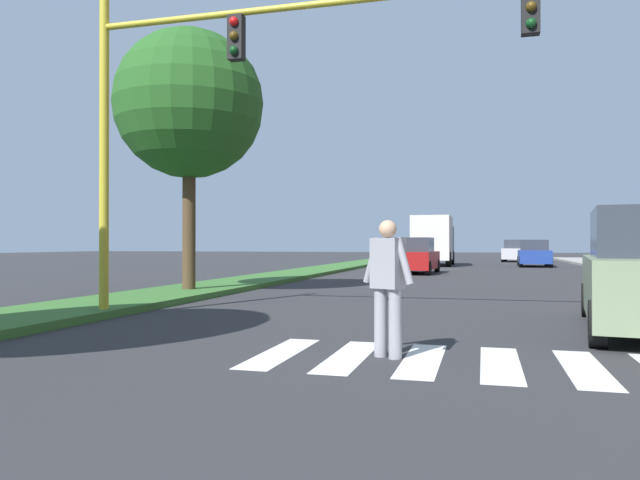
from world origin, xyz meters
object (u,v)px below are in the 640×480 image
sedan_distant (534,254)px  truck_box_delivery (433,240)px  traffic_light_gantry (235,78)px  tree_mid (189,105)px  sedan_far_horizon (515,252)px  pedestrian_performer (388,282)px  sedan_midblock (415,257)px

sedan_distant → truck_box_delivery: (-6.07, 0.08, 0.87)m
traffic_light_gantry → tree_mid: bearing=125.2°
tree_mid → sedan_far_horizon: bearing=73.1°
sedan_far_horizon → truck_box_delivery: truck_box_delivery is taller
traffic_light_gantry → pedestrian_performer: 5.37m
traffic_light_gantry → sedan_distant: size_ratio=2.21×
sedan_midblock → sedan_distant: (6.10, 10.40, -0.02)m
sedan_far_horizon → truck_box_delivery: 11.36m
sedan_midblock → truck_box_delivery: (0.03, 10.48, 0.85)m
sedan_midblock → pedestrian_performer: bearing=-84.6°
pedestrian_performer → sedan_midblock: 21.07m
traffic_light_gantry → sedan_distant: bearing=75.8°
pedestrian_performer → sedan_midblock: bearing=95.4°
sedan_distant → sedan_far_horizon: sedan_far_horizon is taller
traffic_light_gantry → truck_box_delivery: size_ratio=1.48×
tree_mid → sedan_far_horizon: 35.51m
truck_box_delivery → pedestrian_performer: bearing=-86.5°
sedan_distant → sedan_far_horizon: size_ratio=1.00×
sedan_distant → sedan_midblock: bearing=-120.4°
tree_mid → sedan_midblock: (4.74, 13.30, -4.46)m
sedan_distant → sedan_far_horizon: bearing=93.6°
pedestrian_performer → sedan_far_horizon: size_ratio=0.41×
pedestrian_performer → sedan_midblock: size_ratio=0.40×
truck_box_delivery → sedan_far_horizon: bearing=61.3°
pedestrian_performer → sedan_distant: pedestrian_performer is taller
pedestrian_performer → sedan_far_horizon: sedan_far_horizon is taller
tree_mid → truck_box_delivery: (4.78, 23.78, -3.61)m
traffic_light_gantry → truck_box_delivery: 28.98m
traffic_light_gantry → pedestrian_performer: size_ratio=5.44×
tree_mid → traffic_light_gantry: size_ratio=0.78×
tree_mid → sedan_midblock: bearing=70.4°
pedestrian_performer → sedan_midblock: (-1.97, 20.98, -0.15)m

